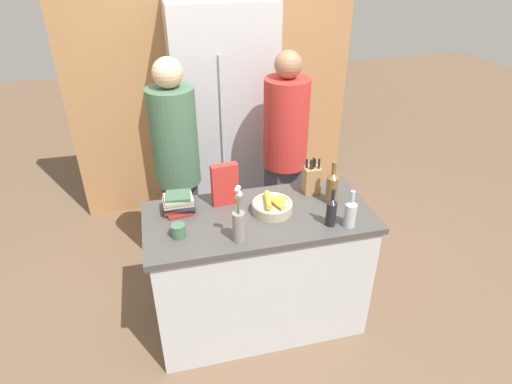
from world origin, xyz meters
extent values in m
plane|color=brown|center=(0.00, 0.00, 0.00)|extent=(14.00, 14.00, 0.00)
cube|color=silver|center=(0.00, 0.00, 0.44)|extent=(1.40, 0.65, 0.88)
cube|color=#474442|center=(0.00, 0.00, 0.90)|extent=(1.45, 0.67, 0.04)
cube|color=#AD7A4C|center=(0.00, 1.78, 1.30)|extent=(2.65, 0.12, 2.60)
cube|color=#B7B7BC|center=(0.03, 1.42, 1.01)|extent=(0.87, 0.60, 2.03)
cylinder|color=#B7B7BC|center=(-0.04, 1.10, 1.11)|extent=(0.02, 0.02, 1.11)
cylinder|color=tan|center=(0.09, 0.02, 0.95)|extent=(0.26, 0.26, 0.06)
torus|color=tan|center=(0.09, 0.02, 0.98)|extent=(0.26, 0.26, 0.02)
sphere|color=#99B233|center=(0.15, 0.03, 0.98)|extent=(0.07, 0.07, 0.07)
sphere|color=#C64C23|center=(0.09, 0.05, 0.98)|extent=(0.07, 0.07, 0.07)
cylinder|color=yellow|center=(0.10, 0.00, 1.00)|extent=(0.09, 0.17, 0.03)
cylinder|color=yellow|center=(0.06, 0.02, 1.01)|extent=(0.07, 0.18, 0.03)
cube|color=#A87A4C|center=(0.42, 0.19, 1.01)|extent=(0.11, 0.09, 0.19)
cylinder|color=black|center=(0.38, 0.20, 1.13)|extent=(0.01, 0.01, 0.07)
cylinder|color=black|center=(0.40, 0.17, 1.14)|extent=(0.01, 0.01, 0.08)
cylinder|color=black|center=(0.42, 0.18, 1.14)|extent=(0.01, 0.01, 0.09)
cylinder|color=black|center=(0.43, 0.20, 1.13)|extent=(0.01, 0.01, 0.07)
cylinder|color=black|center=(0.45, 0.17, 1.14)|extent=(0.01, 0.01, 0.08)
cylinder|color=gray|center=(-0.18, -0.22, 1.02)|extent=(0.07, 0.07, 0.19)
cylinder|color=#477538|center=(-0.17, -0.22, 1.17)|extent=(0.01, 0.01, 0.12)
sphere|color=white|center=(-0.17, -0.22, 1.23)|extent=(0.04, 0.04, 0.04)
cylinder|color=#477538|center=(-0.18, -0.22, 1.16)|extent=(0.02, 0.01, 0.10)
sphere|color=white|center=(-0.18, -0.21, 1.21)|extent=(0.03, 0.03, 0.03)
cylinder|color=#477538|center=(-0.18, -0.22, 1.18)|extent=(0.01, 0.01, 0.15)
sphere|color=white|center=(-0.18, -0.22, 1.26)|extent=(0.03, 0.03, 0.03)
cylinder|color=#477538|center=(-0.18, -0.23, 1.19)|extent=(0.02, 0.02, 0.16)
sphere|color=white|center=(-0.18, -0.23, 1.27)|extent=(0.03, 0.03, 0.03)
cylinder|color=#477538|center=(-0.18, -0.23, 1.19)|extent=(0.01, 0.01, 0.17)
sphere|color=white|center=(-0.18, -0.23, 1.28)|extent=(0.03, 0.03, 0.03)
cube|color=red|center=(-0.18, 0.19, 1.06)|extent=(0.18, 0.08, 0.29)
cylinder|color=#42664C|center=(-0.52, -0.11, 0.96)|extent=(0.08, 0.08, 0.08)
torus|color=#42664C|center=(-0.54, -0.07, 0.96)|extent=(0.04, 0.06, 0.06)
cube|color=maroon|center=(-0.49, 0.15, 0.93)|extent=(0.17, 0.16, 0.02)
cube|color=maroon|center=(-0.49, 0.16, 0.95)|extent=(0.20, 0.12, 0.03)
cube|color=#2D334C|center=(-0.48, 0.15, 0.98)|extent=(0.21, 0.15, 0.02)
cube|color=#B7A88E|center=(-0.49, 0.15, 1.00)|extent=(0.19, 0.14, 0.02)
cube|color=#B7A88E|center=(-0.49, 0.15, 1.02)|extent=(0.18, 0.15, 0.02)
cube|color=#3D6047|center=(-0.49, 0.15, 1.04)|extent=(0.16, 0.15, 0.02)
cylinder|color=#B2BCC1|center=(0.50, -0.24, 1.00)|extent=(0.07, 0.07, 0.15)
cone|color=#B2BCC1|center=(0.50, -0.24, 1.09)|extent=(0.07, 0.07, 0.03)
cylinder|color=#B2BCC1|center=(0.50, -0.24, 1.13)|extent=(0.03, 0.03, 0.06)
cylinder|color=black|center=(0.40, -0.21, 1.00)|extent=(0.06, 0.06, 0.16)
cone|color=black|center=(0.40, -0.21, 1.09)|extent=(0.06, 0.06, 0.03)
cylinder|color=black|center=(0.40, -0.21, 1.14)|extent=(0.02, 0.02, 0.07)
cylinder|color=brown|center=(0.50, 0.04, 1.01)|extent=(0.08, 0.08, 0.18)
cone|color=brown|center=(0.50, 0.04, 1.12)|extent=(0.08, 0.08, 0.04)
cylinder|color=brown|center=(0.50, 0.04, 1.18)|extent=(0.03, 0.03, 0.08)
cube|color=#383842|center=(-0.45, 0.69, 0.43)|extent=(0.26, 0.17, 0.85)
cylinder|color=#42664C|center=(-0.45, 0.69, 1.21)|extent=(0.33, 0.33, 0.71)
sphere|color=#DBAD89|center=(-0.45, 0.69, 1.67)|extent=(0.21, 0.21, 0.21)
cube|color=#383842|center=(0.41, 0.78, 0.42)|extent=(0.32, 0.27, 0.84)
cylinder|color=red|center=(0.41, 0.78, 1.19)|extent=(0.35, 0.35, 0.70)
sphere|color=#996B4C|center=(0.41, 0.78, 1.65)|extent=(0.20, 0.20, 0.20)
camera|label=1|loc=(-0.56, -2.18, 2.44)|focal=30.00mm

